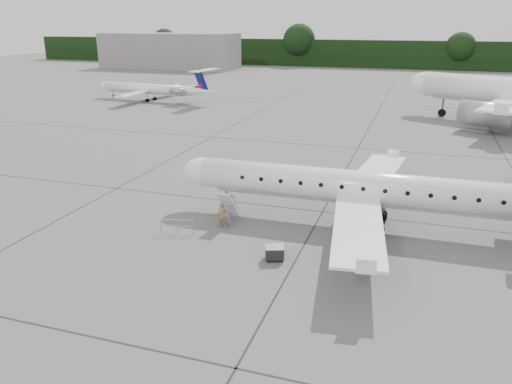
% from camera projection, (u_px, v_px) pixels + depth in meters
% --- Properties ---
extents(ground, '(320.00, 320.00, 0.00)m').
position_uv_depth(ground, '(369.00, 261.00, 29.45)').
color(ground, '#5E5E5C').
rests_on(ground, ground).
extents(treeline, '(260.00, 4.00, 8.00)m').
position_uv_depth(treeline, '(418.00, 55.00, 144.95)').
color(treeline, black).
rests_on(treeline, ground).
extents(terminal_building, '(40.00, 14.00, 10.00)m').
position_uv_depth(terminal_building, '(170.00, 51.00, 147.26)').
color(terminal_building, gray).
rests_on(terminal_building, ground).
extents(main_regional_jet, '(30.46, 22.01, 7.78)m').
position_uv_depth(main_regional_jet, '(368.00, 172.00, 33.31)').
color(main_regional_jet, white).
rests_on(main_regional_jet, ground).
extents(airstair, '(0.86, 2.08, 2.44)m').
position_uv_depth(airstair, '(228.00, 205.00, 34.90)').
color(airstair, white).
rests_on(airstair, ground).
extents(passenger, '(0.73, 0.53, 1.84)m').
position_uv_depth(passenger, '(222.00, 215.00, 33.93)').
color(passenger, '#8B624C').
rests_on(passenger, ground).
extents(safety_railing, '(2.16, 0.59, 1.00)m').
position_uv_depth(safety_railing, '(177.00, 227.00, 33.12)').
color(safety_railing, '#95989D').
rests_on(safety_railing, ground).
extents(baggage_cart, '(1.31, 1.19, 0.92)m').
position_uv_depth(baggage_cart, '(275.00, 253.00, 29.52)').
color(baggage_cart, black).
rests_on(baggage_cart, ground).
extents(bg_regional_left, '(24.45, 18.95, 5.93)m').
position_uv_depth(bg_regional_left, '(146.00, 84.00, 87.57)').
color(bg_regional_left, white).
rests_on(bg_regional_left, ground).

